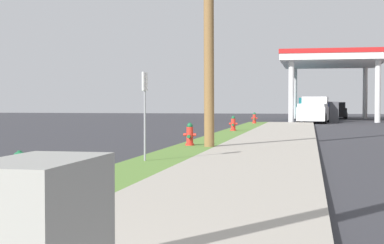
{
  "coord_description": "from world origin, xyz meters",
  "views": [
    {
      "loc": [
        4.36,
        -3.25,
        1.51
      ],
      "look_at": [
        0.47,
        16.22,
        0.87
      ],
      "focal_mm": 55.47,
      "sensor_mm": 36.0,
      "label": 1
    }
  ],
  "objects_px": {
    "street_sign_post": "(145,98)",
    "fire_hydrant_nearest": "(20,182)",
    "truck_teal_on_apron": "(309,109)",
    "fire_hydrant_fourth": "(254,119)",
    "car_navy_by_near_pump": "(322,112)",
    "fire_hydrant_third": "(233,124)",
    "car_black_by_far_pump": "(336,111)",
    "truck_white_at_forecourt": "(314,111)",
    "fire_hydrant_second": "(190,135)",
    "utility_pole_midground": "(209,10)"
  },
  "relations": [
    {
      "from": "street_sign_post",
      "to": "fire_hydrant_nearest",
      "type": "bearing_deg",
      "value": -89.74
    },
    {
      "from": "fire_hydrant_nearest",
      "to": "truck_teal_on_apron",
      "type": "bearing_deg",
      "value": 85.57
    },
    {
      "from": "fire_hydrant_fourth",
      "to": "truck_teal_on_apron",
      "type": "height_order",
      "value": "truck_teal_on_apron"
    },
    {
      "from": "fire_hydrant_nearest",
      "to": "car_navy_by_near_pump",
      "type": "xyz_separation_m",
      "value": [
        4.86,
        45.05,
        0.28
      ]
    },
    {
      "from": "truck_teal_on_apron",
      "to": "fire_hydrant_fourth",
      "type": "bearing_deg",
      "value": -102.91
    },
    {
      "from": "fire_hydrant_third",
      "to": "truck_teal_on_apron",
      "type": "bearing_deg",
      "value": 82.13
    },
    {
      "from": "car_black_by_far_pump",
      "to": "truck_white_at_forecourt",
      "type": "height_order",
      "value": "truck_white_at_forecourt"
    },
    {
      "from": "truck_white_at_forecourt",
      "to": "fire_hydrant_fourth",
      "type": "bearing_deg",
      "value": -127.68
    },
    {
      "from": "car_navy_by_near_pump",
      "to": "fire_hydrant_second",
      "type": "bearing_deg",
      "value": -98.25
    },
    {
      "from": "utility_pole_midground",
      "to": "car_navy_by_near_pump",
      "type": "relative_size",
      "value": 1.84
    },
    {
      "from": "truck_teal_on_apron",
      "to": "fire_hydrant_third",
      "type": "bearing_deg",
      "value": -97.87
    },
    {
      "from": "car_navy_by_near_pump",
      "to": "car_black_by_far_pump",
      "type": "relative_size",
      "value": 1.02
    },
    {
      "from": "fire_hydrant_nearest",
      "to": "car_black_by_far_pump",
      "type": "relative_size",
      "value": 0.16
    },
    {
      "from": "street_sign_post",
      "to": "car_black_by_far_pump",
      "type": "bearing_deg",
      "value": 82.04
    },
    {
      "from": "fire_hydrant_second",
      "to": "utility_pole_midground",
      "type": "distance_m",
      "value": 4.07
    },
    {
      "from": "truck_white_at_forecourt",
      "to": "street_sign_post",
      "type": "bearing_deg",
      "value": -97.5
    },
    {
      "from": "street_sign_post",
      "to": "truck_teal_on_apron",
      "type": "xyz_separation_m",
      "value": [
        3.8,
        42.39,
        -0.72
      ]
    },
    {
      "from": "fire_hydrant_second",
      "to": "utility_pole_midground",
      "type": "xyz_separation_m",
      "value": [
        0.7,
        -0.47,
        3.98
      ]
    },
    {
      "from": "truck_teal_on_apron",
      "to": "truck_white_at_forecourt",
      "type": "bearing_deg",
      "value": -87.92
    },
    {
      "from": "fire_hydrant_nearest",
      "to": "fire_hydrant_second",
      "type": "height_order",
      "value": "same"
    },
    {
      "from": "car_navy_by_near_pump",
      "to": "car_black_by_far_pump",
      "type": "distance_m",
      "value": 7.16
    },
    {
      "from": "fire_hydrant_nearest",
      "to": "fire_hydrant_second",
      "type": "xyz_separation_m",
      "value": [
        -0.0,
        11.56,
        0.0
      ]
    },
    {
      "from": "fire_hydrant_second",
      "to": "truck_white_at_forecourt",
      "type": "distance_m",
      "value": 26.82
    },
    {
      "from": "utility_pole_midground",
      "to": "car_black_by_far_pump",
      "type": "distance_m",
      "value": 41.51
    },
    {
      "from": "fire_hydrant_third",
      "to": "street_sign_post",
      "type": "distance_m",
      "value": 15.78
    },
    {
      "from": "car_black_by_far_pump",
      "to": "truck_white_at_forecourt",
      "type": "distance_m",
      "value": 14.16
    },
    {
      "from": "fire_hydrant_third",
      "to": "street_sign_post",
      "type": "relative_size",
      "value": 0.35
    },
    {
      "from": "fire_hydrant_nearest",
      "to": "truck_white_at_forecourt",
      "type": "distance_m",
      "value": 38.29
    },
    {
      "from": "fire_hydrant_fourth",
      "to": "car_black_by_far_pump",
      "type": "bearing_deg",
      "value": 72.02
    },
    {
      "from": "fire_hydrant_third",
      "to": "street_sign_post",
      "type": "bearing_deg",
      "value": -90.42
    },
    {
      "from": "fire_hydrant_third",
      "to": "truck_white_at_forecourt",
      "type": "height_order",
      "value": "truck_white_at_forecourt"
    },
    {
      "from": "street_sign_post",
      "to": "car_navy_by_near_pump",
      "type": "distance_m",
      "value": 39.07
    },
    {
      "from": "utility_pole_midground",
      "to": "street_sign_post",
      "type": "height_order",
      "value": "utility_pole_midground"
    },
    {
      "from": "fire_hydrant_nearest",
      "to": "fire_hydrant_third",
      "type": "relative_size",
      "value": 1.0
    },
    {
      "from": "truck_teal_on_apron",
      "to": "fire_hydrant_nearest",
      "type": "bearing_deg",
      "value": -94.43
    },
    {
      "from": "fire_hydrant_nearest",
      "to": "car_navy_by_near_pump",
      "type": "distance_m",
      "value": 45.31
    },
    {
      "from": "fire_hydrant_second",
      "to": "truck_teal_on_apron",
      "type": "height_order",
      "value": "truck_teal_on_apron"
    },
    {
      "from": "fire_hydrant_second",
      "to": "fire_hydrant_third",
      "type": "xyz_separation_m",
      "value": [
        0.09,
        10.47,
        0.0
      ]
    },
    {
      "from": "fire_hydrant_second",
      "to": "fire_hydrant_fourth",
      "type": "xyz_separation_m",
      "value": [
        0.14,
        21.3,
        0.0
      ]
    },
    {
      "from": "fire_hydrant_third",
      "to": "fire_hydrant_fourth",
      "type": "bearing_deg",
      "value": 89.71
    },
    {
      "from": "car_black_by_far_pump",
      "to": "truck_teal_on_apron",
      "type": "bearing_deg",
      "value": -127.68
    },
    {
      "from": "fire_hydrant_nearest",
      "to": "truck_white_at_forecourt",
      "type": "height_order",
      "value": "truck_white_at_forecourt"
    },
    {
      "from": "fire_hydrant_fourth",
      "to": "car_black_by_far_pump",
      "type": "distance_m",
      "value": 20.17
    },
    {
      "from": "fire_hydrant_third",
      "to": "utility_pole_midground",
      "type": "distance_m",
      "value": 11.66
    },
    {
      "from": "fire_hydrant_fourth",
      "to": "car_black_by_far_pump",
      "type": "relative_size",
      "value": 0.16
    },
    {
      "from": "fire_hydrant_nearest",
      "to": "car_navy_by_near_pump",
      "type": "bearing_deg",
      "value": 83.85
    },
    {
      "from": "fire_hydrant_third",
      "to": "car_black_by_far_pump",
      "type": "distance_m",
      "value": 30.67
    },
    {
      "from": "street_sign_post",
      "to": "car_navy_by_near_pump",
      "type": "height_order",
      "value": "street_sign_post"
    },
    {
      "from": "car_black_by_far_pump",
      "to": "truck_teal_on_apron",
      "type": "xyz_separation_m",
      "value": [
        -2.6,
        -3.36,
        0.19
      ]
    },
    {
      "from": "utility_pole_midground",
      "to": "car_navy_by_near_pump",
      "type": "xyz_separation_m",
      "value": [
        4.15,
        33.96,
        -3.71
      ]
    }
  ]
}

